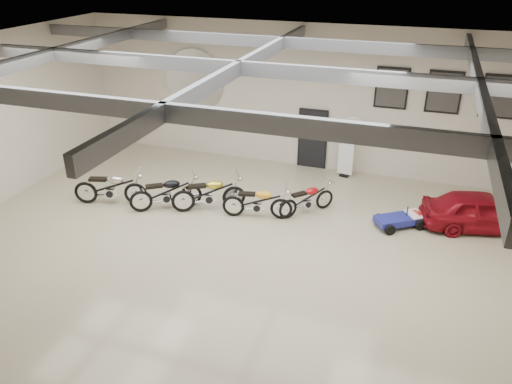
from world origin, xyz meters
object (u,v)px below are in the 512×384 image
(motorcycle_red, at_px, (307,199))
(motorcycle_black, at_px, (166,192))
(banner_stand, at_px, (346,150))
(motorcycle_gold, at_px, (209,193))
(vintage_car, at_px, (482,211))
(motorcycle_silver, at_px, (110,187))
(go_kart, at_px, (405,216))
(motorcycle_yellow, at_px, (257,201))

(motorcycle_red, bearing_deg, motorcycle_black, 147.60)
(banner_stand, relative_size, motorcycle_red, 1.06)
(motorcycle_gold, bearing_deg, vintage_car, -18.98)
(motorcycle_silver, xyz_separation_m, go_kart, (8.68, 1.51, -0.27))
(motorcycle_black, bearing_deg, banner_stand, 6.92)
(vintage_car, bearing_deg, motorcycle_yellow, 89.01)
(motorcycle_yellow, relative_size, go_kart, 1.18)
(motorcycle_gold, xyz_separation_m, motorcycle_yellow, (1.54, 0.01, -0.04))
(go_kart, bearing_deg, motorcycle_silver, 155.18)
(motorcycle_silver, height_order, go_kart, motorcycle_silver)
(motorcycle_silver, bearing_deg, go_kart, -5.81)
(banner_stand, relative_size, go_kart, 1.16)
(banner_stand, distance_m, motorcycle_red, 3.15)
(motorcycle_gold, relative_size, go_kart, 1.28)
(motorcycle_silver, distance_m, motorcycle_red, 6.02)
(motorcycle_red, relative_size, vintage_car, 0.58)
(motorcycle_gold, distance_m, motorcycle_yellow, 1.54)
(banner_stand, xyz_separation_m, motorcycle_silver, (-6.48, -4.41, -0.41))
(motorcycle_gold, distance_m, go_kart, 5.74)
(motorcycle_gold, xyz_separation_m, vintage_car, (7.68, 1.44, -0.02))
(banner_stand, xyz_separation_m, go_kart, (2.20, -2.90, -0.68))
(go_kart, bearing_deg, motorcycle_black, 155.50)
(motorcycle_black, xyz_separation_m, motorcycle_yellow, (2.79, 0.37, -0.03))
(go_kart, bearing_deg, motorcycle_red, 148.38)
(motorcycle_silver, xyz_separation_m, vintage_car, (10.70, 2.06, -0.03))
(motorcycle_yellow, bearing_deg, motorcycle_black, 175.42)
(motorcycle_gold, height_order, motorcycle_red, motorcycle_gold)
(go_kart, relative_size, vintage_car, 0.53)
(motorcycle_silver, bearing_deg, motorcycle_yellow, -7.74)
(motorcycle_black, relative_size, go_kart, 1.25)
(motorcycle_silver, distance_m, motorcycle_yellow, 4.60)
(motorcycle_silver, relative_size, motorcycle_gold, 1.02)
(motorcycle_red, bearing_deg, banner_stand, 31.15)
(vintage_car, bearing_deg, banner_stand, 46.84)
(motorcycle_gold, height_order, motorcycle_yellow, motorcycle_gold)
(motorcycle_black, relative_size, motorcycle_yellow, 1.06)
(motorcycle_red, distance_m, vintage_car, 4.89)
(motorcycle_gold, relative_size, motorcycle_red, 1.17)
(motorcycle_silver, distance_m, vintage_car, 10.89)
(motorcycle_black, distance_m, motorcycle_red, 4.24)
(banner_stand, xyz_separation_m, motorcycle_yellow, (-1.93, -3.77, -0.46))
(motorcycle_silver, bearing_deg, motorcycle_gold, -3.92)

